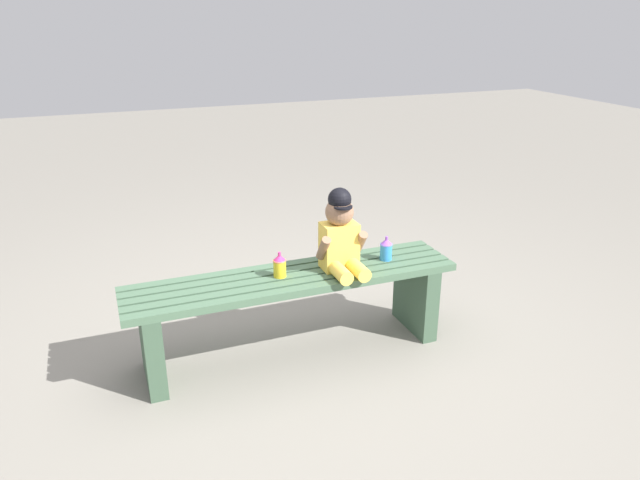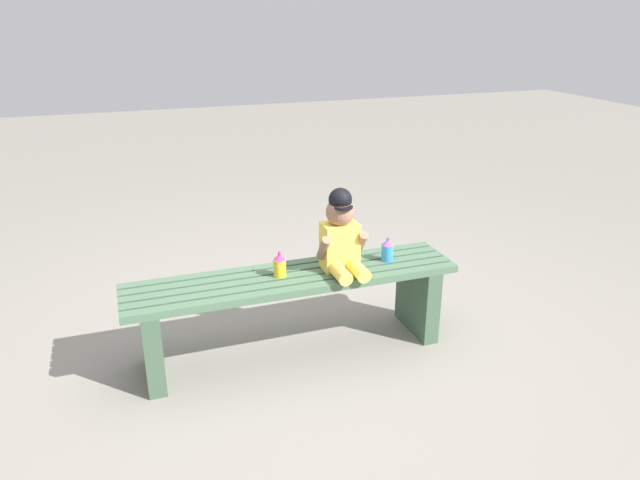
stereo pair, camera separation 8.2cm
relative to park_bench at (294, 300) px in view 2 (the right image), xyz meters
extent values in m
plane|color=gray|center=(0.00, 0.00, -0.29)|extent=(16.00, 16.00, 0.00)
cube|color=#47664C|center=(0.00, -0.14, 0.12)|extent=(1.60, 0.06, 0.04)
cube|color=#47664C|center=(0.00, -0.07, 0.12)|extent=(1.60, 0.06, 0.04)
cube|color=#47664C|center=(0.00, 0.00, 0.12)|extent=(1.60, 0.06, 0.04)
cube|color=#47664C|center=(0.00, 0.07, 0.12)|extent=(1.60, 0.06, 0.04)
cube|color=#47664C|center=(0.00, 0.14, 0.12)|extent=(1.60, 0.06, 0.04)
cube|color=#3C5641|center=(-0.68, 0.00, -0.09)|extent=(0.08, 0.34, 0.39)
cube|color=#3C5641|center=(0.68, 0.00, -0.09)|extent=(0.08, 0.34, 0.39)
cube|color=#F2C64C|center=(0.24, 0.00, 0.25)|extent=(0.17, 0.12, 0.23)
sphere|color=#8C664C|center=(0.24, 0.00, 0.43)|extent=(0.14, 0.14, 0.14)
cylinder|color=black|center=(0.24, -0.04, 0.46)|extent=(0.09, 0.09, 0.01)
sphere|color=black|center=(0.24, 0.00, 0.49)|extent=(0.11, 0.11, 0.11)
cylinder|color=#FED050|center=(0.19, -0.12, 0.17)|extent=(0.07, 0.16, 0.07)
cylinder|color=#FED050|center=(0.28, -0.12, 0.17)|extent=(0.07, 0.16, 0.07)
cylinder|color=#8C664C|center=(0.14, -0.03, 0.27)|extent=(0.04, 0.12, 0.14)
cylinder|color=#8C664C|center=(0.33, -0.03, 0.27)|extent=(0.04, 0.12, 0.14)
cylinder|color=yellow|center=(-0.06, 0.01, 0.18)|extent=(0.06, 0.06, 0.09)
cone|color=#E5337F|center=(-0.06, 0.01, 0.24)|extent=(0.06, 0.06, 0.03)
cylinder|color=#E5337F|center=(-0.06, 0.01, 0.25)|extent=(0.01, 0.01, 0.02)
cylinder|color=#338CE5|center=(0.50, 0.01, 0.18)|extent=(0.06, 0.06, 0.09)
cone|color=#8C4CCC|center=(0.50, 0.01, 0.24)|extent=(0.06, 0.06, 0.03)
cylinder|color=#8C4CCC|center=(0.50, 0.01, 0.25)|extent=(0.01, 0.01, 0.02)
camera|label=1|loc=(-0.81, -2.43, 1.32)|focal=33.21mm
camera|label=2|loc=(-0.73, -2.46, 1.32)|focal=33.21mm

